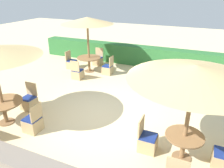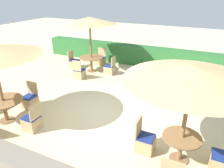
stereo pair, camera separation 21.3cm
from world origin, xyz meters
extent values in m
plane|color=beige|center=(0.00, 0.00, 0.00)|extent=(40.00, 40.00, 0.00)
cube|color=#2D6B33|center=(0.00, 5.60, 0.53)|extent=(13.00, 0.70, 1.05)
cylinder|color=olive|center=(-2.56, 3.51, 1.32)|extent=(0.10, 0.10, 2.65)
cone|color=tan|center=(-2.56, 3.51, 2.57)|extent=(2.53, 2.53, 0.32)
cylinder|color=olive|center=(-2.56, 3.51, 0.01)|extent=(0.48, 0.48, 0.03)
cylinder|color=olive|center=(-2.56, 3.51, 0.36)|extent=(0.12, 0.12, 0.71)
cylinder|color=olive|center=(-2.56, 3.51, 0.73)|extent=(1.20, 1.20, 0.04)
cube|color=tan|center=(-1.53, 3.53, 0.20)|extent=(0.46, 0.46, 0.40)
cube|color=navy|center=(-1.53, 3.53, 0.43)|extent=(0.42, 0.42, 0.05)
cube|color=tan|center=(-1.32, 3.53, 0.69)|extent=(0.04, 0.46, 0.48)
cube|color=tan|center=(-2.57, 2.42, 0.20)|extent=(0.46, 0.46, 0.40)
cube|color=navy|center=(-2.57, 2.42, 0.43)|extent=(0.42, 0.42, 0.05)
cube|color=tan|center=(-2.57, 2.21, 0.69)|extent=(0.46, 0.04, 0.48)
cube|color=tan|center=(-2.62, 4.59, 0.20)|extent=(0.46, 0.46, 0.40)
cube|color=navy|center=(-2.62, 4.59, 0.43)|extent=(0.42, 0.42, 0.05)
cube|color=tan|center=(-2.62, 4.80, 0.69)|extent=(0.46, 0.04, 0.48)
cube|color=tan|center=(-3.63, 3.53, 0.20)|extent=(0.46, 0.46, 0.40)
cube|color=navy|center=(-3.63, 3.53, 0.43)|extent=(0.42, 0.42, 0.05)
cube|color=tan|center=(-3.84, 3.53, 0.69)|extent=(0.04, 0.46, 0.48)
cylinder|color=olive|center=(-2.70, -1.71, 0.01)|extent=(0.48, 0.48, 0.03)
cylinder|color=olive|center=(-2.70, -1.71, 0.35)|extent=(0.12, 0.12, 0.71)
cylinder|color=olive|center=(-2.70, -1.71, 0.73)|extent=(1.19, 1.19, 0.04)
cube|color=tan|center=(-2.65, -0.71, 0.20)|extent=(0.46, 0.46, 0.40)
cube|color=navy|center=(-2.65, -0.71, 0.43)|extent=(0.42, 0.42, 0.05)
cube|color=tan|center=(-2.65, -0.50, 0.69)|extent=(0.46, 0.04, 0.48)
cube|color=tan|center=(-1.60, -1.70, 0.20)|extent=(0.46, 0.46, 0.40)
cube|color=navy|center=(-1.60, -1.70, 0.43)|extent=(0.42, 0.42, 0.05)
cube|color=tan|center=(-1.39, -1.70, 0.69)|extent=(0.04, 0.46, 0.48)
cylinder|color=olive|center=(2.68, -1.10, 1.21)|extent=(0.10, 0.10, 2.42)
cone|color=tan|center=(2.68, -1.10, 2.34)|extent=(2.94, 2.94, 0.32)
cylinder|color=olive|center=(2.68, -1.10, 0.01)|extent=(0.48, 0.48, 0.03)
cylinder|color=olive|center=(2.68, -1.10, 0.33)|extent=(0.12, 0.12, 0.66)
cylinder|color=olive|center=(2.68, -1.10, 0.68)|extent=(0.94, 0.94, 0.04)
cube|color=tan|center=(1.80, -1.14, 0.20)|extent=(0.46, 0.46, 0.40)
cube|color=navy|center=(1.80, -1.14, 0.43)|extent=(0.42, 0.42, 0.05)
cube|color=tan|center=(1.59, -1.14, 0.69)|extent=(0.04, 0.46, 0.48)
cube|color=tan|center=(3.59, -1.05, 0.20)|extent=(0.46, 0.46, 0.40)
cube|color=navy|center=(3.59, -1.05, 0.43)|extent=(0.42, 0.42, 0.05)
camera|label=1|loc=(2.80, -5.78, 3.97)|focal=35.00mm
camera|label=2|loc=(2.99, -5.69, 3.97)|focal=35.00mm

